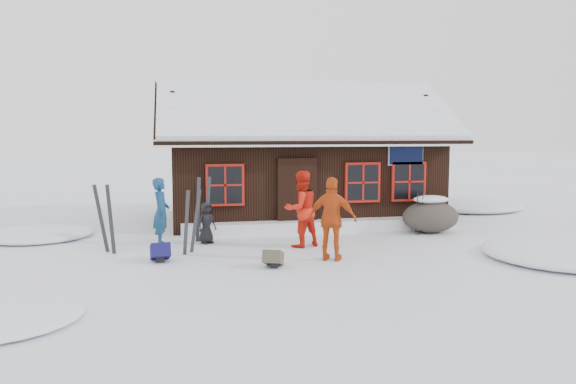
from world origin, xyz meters
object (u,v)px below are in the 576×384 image
Objects in this scene: skier_crouched at (207,223)px; boulder at (431,216)px; backpack_blue at (160,254)px; backpack_olive at (273,261)px; skier_orange_left at (301,209)px; ski_poles at (419,214)px; skier_orange_right at (332,219)px; skier_teal at (161,212)px; ski_pair_left at (191,223)px.

boulder is at bearing -30.51° from skier_crouched.
backpack_blue reaches higher than backpack_olive.
ski_poles is (3.51, 0.98, -0.38)m from skier_orange_left.
skier_orange_left reaches higher than backpack_blue.
skier_crouched is 2.13× the size of backpack_olive.
skier_orange_right is 3.56m from skier_crouched.
skier_teal is 3.43m from skier_orange_left.
skier_teal is 1.88m from backpack_blue.
skier_orange_right is at bearing -141.28° from ski_poles.
boulder is 7.56m from backpack_blue.
skier_orange_left is 2.65m from ski_pair_left.
skier_orange_left is at bearing 9.93° from backpack_blue.
skier_crouched is 6.17m from boulder.
ski_pair_left is at bearing 41.22° from backpack_blue.
boulder is at bearing -20.92° from ski_pair_left.
backpack_blue is at bearing -164.02° from boulder.
skier_teal is 3.06× the size of backpack_blue.
skier_orange_right reaches higher than ski_pair_left.
skier_crouched is at bearing 36.16° from ski_pair_left.
skier_orange_right is at bearing -122.56° from skier_teal.
backpack_olive is at bearing -29.11° from backpack_blue.
skier_teal is 1.24m from ski_pair_left.
ski_poles is 2.14× the size of backpack_blue.
ski_pair_left is 6.26m from ski_poles.
skier_orange_left is at bearing -48.66° from skier_orange_right.
ski_poles is at bearing -21.85° from ski_pair_left.
skier_orange_left is 3.67m from ski_poles.
ski_pair_left is 3.08× the size of backpack_olive.
backpack_blue is (0.00, -1.75, -0.69)m from skier_teal.
skier_crouched is at bearing -177.25° from boulder.
skier_crouched is at bearing 134.38° from backpack_olive.
skier_crouched is 0.89× the size of ski_poles.
skier_orange_left is at bearing -103.28° from skier_teal.
backpack_olive is at bearing 40.77° from skier_orange_left.
skier_crouched is at bearing -42.56° from skier_orange_left.
skier_teal reaches higher than ski_poles.
backpack_blue is (-1.10, -1.78, -0.37)m from skier_crouched.
backpack_olive is (1.61, -1.73, -0.57)m from ski_pair_left.
boulder is 1.36× the size of ski_poles.
ski_poles is at bearing -87.95° from skier_teal.
backpack_olive is (-4.97, -3.08, -0.34)m from boulder.
skier_teal is 3.41× the size of backpack_olive.
backpack_blue is at bearing -164.55° from ski_poles.
skier_orange_right reaches higher than ski_poles.
backpack_olive is (-1.03, -1.91, -0.79)m from skier_orange_left.
backpack_blue is (-3.65, 0.66, -0.76)m from skier_orange_right.
skier_teal is 6.84m from ski_poles.
backpack_olive is (-4.54, -2.89, -0.41)m from ski_poles.
skier_orange_right is 1.60m from backpack_olive.
skier_teal is at bearing -177.38° from boulder.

